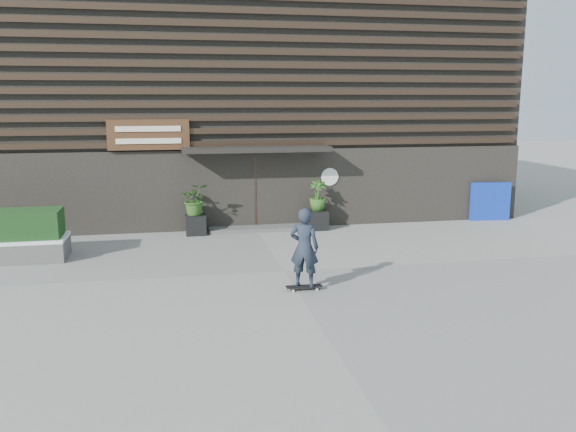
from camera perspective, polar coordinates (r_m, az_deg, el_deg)
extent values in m
plane|color=gray|center=(14.24, -0.41, -5.31)|extent=(80.00, 80.00, 0.00)
cube|color=#4B4B49|center=(18.63, -2.98, -1.20)|extent=(3.00, 0.80, 0.12)
cube|color=black|center=(18.23, -8.83, -0.82)|extent=(0.60, 0.60, 0.60)
imported|color=#2D591E|center=(18.09, -8.90, 1.59)|extent=(0.86, 0.75, 0.96)
cube|color=black|center=(18.74, 2.86, -0.38)|extent=(0.60, 0.60, 0.60)
imported|color=#2D591E|center=(18.60, 2.88, 1.97)|extent=(0.54, 0.54, 0.96)
cube|color=#0C2AA8|center=(21.21, 18.83, 1.33)|extent=(1.38, 0.24, 1.29)
cube|color=black|center=(23.57, -4.93, 10.99)|extent=(18.00, 10.00, 8.00)
cube|color=black|center=(18.75, -3.16, 2.57)|extent=(18.00, 0.12, 2.50)
cube|color=#38281E|center=(18.53, -3.19, 6.98)|extent=(17.60, 0.08, 0.18)
cube|color=#38281E|center=(18.51, -3.20, 8.19)|extent=(17.60, 0.08, 0.18)
cube|color=#38281E|center=(18.49, -3.21, 9.41)|extent=(17.60, 0.08, 0.18)
cube|color=#38281E|center=(18.49, -3.23, 10.62)|extent=(17.60, 0.08, 0.18)
cube|color=#38281E|center=(18.49, -3.24, 11.84)|extent=(17.60, 0.08, 0.18)
cube|color=#38281E|center=(18.50, -3.25, 13.05)|extent=(17.60, 0.08, 0.18)
cube|color=#38281E|center=(18.52, -3.27, 14.27)|extent=(17.60, 0.08, 0.18)
cube|color=#38281E|center=(18.54, -3.28, 15.48)|extent=(17.60, 0.08, 0.18)
cube|color=#38281E|center=(18.58, -3.29, 16.68)|extent=(17.60, 0.08, 0.18)
cube|color=#38281E|center=(18.62, -3.31, 17.88)|extent=(17.60, 0.08, 0.18)
cube|color=#38281E|center=(18.67, -3.32, 19.08)|extent=(17.60, 0.08, 0.18)
cube|color=black|center=(18.17, -3.02, 6.43)|extent=(4.50, 1.00, 0.15)
cube|color=black|center=(18.92, -3.23, 2.34)|extent=(2.40, 0.30, 2.30)
cube|color=#38281E|center=(18.75, -3.15, 2.26)|extent=(0.06, 0.10, 2.30)
cube|color=#472B19|center=(18.28, -13.24, 7.59)|extent=(2.40, 0.10, 0.90)
cube|color=beige|center=(18.20, -13.27, 8.15)|extent=(1.90, 0.02, 0.16)
cube|color=beige|center=(18.22, -13.22, 7.02)|extent=(1.90, 0.02, 0.16)
cylinder|color=white|center=(19.09, 4.03, 3.77)|extent=(0.56, 0.03, 0.56)
cube|color=black|center=(12.85, 1.56, -6.76)|extent=(0.78, 0.20, 0.02)
cylinder|color=#B2B2AD|center=(12.72, 0.50, -7.21)|extent=(0.06, 0.03, 0.06)
cylinder|color=#A3A29E|center=(12.91, 0.32, -6.93)|extent=(0.06, 0.03, 0.06)
cylinder|color=#AEAEA9|center=(12.83, 2.80, -7.06)|extent=(0.06, 0.03, 0.06)
cylinder|color=#BABBB6|center=(13.01, 2.59, -6.79)|extent=(0.06, 0.03, 0.06)
imported|color=#1A2230|center=(12.61, 1.58, -3.03)|extent=(0.73, 0.62, 1.70)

